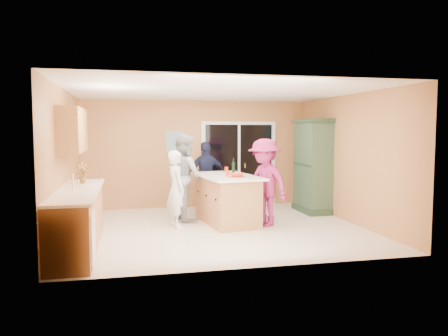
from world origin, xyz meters
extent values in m
plane|color=beige|center=(0.00, 0.00, 0.00)|extent=(5.50, 5.50, 0.00)
cube|color=white|center=(0.00, 0.00, 2.60)|extent=(5.50, 5.00, 0.10)
cube|color=#EA9F60|center=(0.00, 2.50, 1.30)|extent=(5.50, 0.10, 2.60)
cube|color=#EA9F60|center=(0.00, -2.50, 1.30)|extent=(5.50, 0.10, 2.60)
cube|color=#EA9F60|center=(-2.75, 0.00, 1.30)|extent=(0.10, 5.00, 2.60)
cube|color=#EA9F60|center=(2.75, 0.00, 1.30)|extent=(0.10, 5.00, 2.60)
cube|color=#BA7248|center=(-2.45, -0.90, 0.45)|extent=(0.60, 3.00, 0.90)
cube|color=white|center=(-2.44, -2.00, 0.40)|extent=(0.62, 0.60, 0.72)
cube|color=white|center=(-2.44, -0.90, 0.92)|extent=(0.65, 3.05, 0.04)
cylinder|color=silver|center=(-2.45, -1.40, 1.09)|extent=(0.02, 0.02, 0.30)
cube|color=#BA7248|center=(-2.58, -0.20, 1.88)|extent=(0.35, 1.60, 0.75)
cube|color=silver|center=(1.05, 2.47, 1.05)|extent=(1.90, 0.05, 2.10)
cube|color=black|center=(1.05, 2.46, 1.05)|extent=(1.70, 0.03, 1.94)
cube|color=silver|center=(1.05, 2.45, 1.05)|extent=(0.06, 0.04, 1.94)
cube|color=silver|center=(1.20, 2.44, 1.00)|extent=(0.02, 0.03, 0.12)
cube|color=#A68B53|center=(-0.55, 2.48, 1.60)|extent=(0.46, 0.03, 0.56)
cube|color=teal|center=(-0.55, 2.47, 1.60)|extent=(0.38, 0.02, 0.48)
cube|color=#BA7248|center=(0.29, 0.44, 0.47)|extent=(1.05, 1.74, 0.93)
cube|color=white|center=(0.29, 0.44, 0.96)|extent=(1.23, 1.97, 0.04)
cube|color=black|center=(0.29, 0.44, 0.05)|extent=(0.95, 1.65, 0.11)
cube|color=#223823|center=(2.49, 1.22, 0.06)|extent=(0.59, 1.12, 0.13)
cube|color=#375136|center=(2.49, 1.22, 1.06)|extent=(0.53, 1.06, 1.99)
cube|color=#223823|center=(2.49, 1.22, 2.09)|extent=(0.61, 1.16, 0.08)
imported|color=white|center=(-0.75, 0.30, 0.74)|extent=(0.47, 0.61, 1.49)
imported|color=#99999B|center=(-0.50, 0.95, 0.90)|extent=(0.92, 1.04, 1.81)
imported|color=#1C1E3E|center=(0.11, 1.81, 0.81)|extent=(0.97, 0.45, 1.62)
imported|color=#871D4A|center=(0.95, 0.04, 0.86)|extent=(1.10, 1.27, 1.71)
imported|color=red|center=(0.39, 0.05, 1.01)|extent=(0.33, 0.33, 0.07)
imported|color=red|center=(-2.45, -0.11, 1.14)|extent=(0.24, 0.19, 0.39)
cylinder|color=red|center=(0.22, 0.11, 1.02)|extent=(0.08, 0.08, 0.10)
cylinder|color=red|center=(0.42, 1.07, 1.03)|extent=(0.10, 0.10, 0.11)
cylinder|color=black|center=(0.53, 0.87, 1.09)|extent=(0.07, 0.07, 0.22)
cylinder|color=black|center=(0.53, 0.87, 1.24)|extent=(0.03, 0.03, 0.08)
cylinder|color=white|center=(0.38, 0.48, 0.98)|extent=(0.32, 0.32, 0.02)
camera|label=1|loc=(-1.65, -8.08, 1.86)|focal=35.00mm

